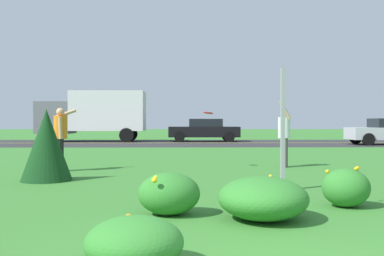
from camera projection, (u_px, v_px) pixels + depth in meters
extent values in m
plane|color=#387A2D|center=(216.00, 160.00, 14.76)|extent=(120.00, 120.00, 0.00)
cube|color=#2D2D30|center=(202.00, 143.00, 26.62)|extent=(120.00, 9.10, 0.01)
cube|color=yellow|center=(202.00, 143.00, 26.62)|extent=(120.00, 0.16, 0.00)
ellipsoid|color=#337F2D|center=(169.00, 194.00, 6.12)|extent=(0.85, 0.73, 0.58)
sphere|color=yellow|center=(154.00, 180.00, 5.76)|extent=(0.08, 0.08, 0.08)
sphere|color=yellow|center=(177.00, 177.00, 6.22)|extent=(0.08, 0.08, 0.08)
sphere|color=yellow|center=(156.00, 178.00, 5.98)|extent=(0.06, 0.06, 0.06)
sphere|color=yellow|center=(152.00, 190.00, 6.06)|extent=(0.09, 0.09, 0.09)
sphere|color=yellow|center=(175.00, 189.00, 5.86)|extent=(0.09, 0.09, 0.09)
ellipsoid|color=#337F2D|center=(134.00, 242.00, 3.89)|extent=(0.87, 0.91, 0.45)
sphere|color=orange|center=(129.00, 218.00, 4.05)|extent=(0.07, 0.07, 0.07)
sphere|color=orange|center=(125.00, 223.00, 4.15)|extent=(0.06, 0.06, 0.06)
sphere|color=orange|center=(113.00, 228.00, 3.94)|extent=(0.07, 0.07, 0.07)
ellipsoid|color=#337F2D|center=(263.00, 198.00, 5.82)|extent=(1.18, 1.26, 0.56)
sphere|color=yellow|center=(262.00, 182.00, 5.65)|extent=(0.06, 0.06, 0.06)
sphere|color=yellow|center=(271.00, 176.00, 6.13)|extent=(0.05, 0.05, 0.05)
sphere|color=yellow|center=(253.00, 182.00, 5.98)|extent=(0.07, 0.07, 0.07)
ellipsoid|color=#337F2D|center=(346.00, 188.00, 6.68)|extent=(0.71, 0.66, 0.58)
sphere|color=yellow|center=(357.00, 168.00, 6.90)|extent=(0.06, 0.06, 0.06)
sphere|color=yellow|center=(356.00, 169.00, 6.61)|extent=(0.05, 0.05, 0.05)
sphere|color=yellow|center=(342.00, 177.00, 6.80)|extent=(0.06, 0.06, 0.06)
sphere|color=yellow|center=(345.00, 174.00, 6.79)|extent=(0.07, 0.07, 0.07)
sphere|color=yellow|center=(327.00, 171.00, 6.77)|extent=(0.06, 0.06, 0.06)
cube|color=#93969B|center=(283.00, 129.00, 8.28)|extent=(0.07, 0.10, 2.27)
cone|color=#143D19|center=(47.00, 145.00, 9.65)|extent=(1.09, 1.09, 1.55)
cylinder|color=orange|center=(60.00, 127.00, 11.51)|extent=(0.34, 0.34, 0.59)
sphere|color=tan|center=(60.00, 112.00, 11.51)|extent=(0.21, 0.21, 0.21)
cylinder|color=black|center=(61.00, 155.00, 11.61)|extent=(0.14, 0.14, 0.84)
cylinder|color=black|center=(60.00, 155.00, 11.44)|extent=(0.14, 0.14, 0.84)
cylinder|color=tan|center=(65.00, 114.00, 11.72)|extent=(0.56, 0.17, 0.28)
cylinder|color=tan|center=(60.00, 128.00, 11.32)|extent=(0.12, 0.11, 0.56)
cylinder|color=silver|center=(284.00, 128.00, 12.51)|extent=(0.34, 0.34, 0.58)
sphere|color=tan|center=(284.00, 114.00, 12.50)|extent=(0.21, 0.21, 0.21)
cylinder|color=#4C4742|center=(285.00, 153.00, 12.43)|extent=(0.14, 0.14, 0.82)
cylinder|color=#4C4742|center=(283.00, 152.00, 12.60)|extent=(0.14, 0.14, 0.82)
cylinder|color=tan|center=(285.00, 110.00, 12.30)|extent=(0.36, 0.14, 0.52)
cylinder|color=tan|center=(281.00, 128.00, 12.70)|extent=(0.12, 0.11, 0.55)
cylinder|color=red|center=(208.00, 113.00, 12.28)|extent=(0.27, 0.27, 0.08)
torus|color=red|center=(208.00, 113.00, 12.28)|extent=(0.27, 0.27, 0.08)
cylinder|color=black|center=(368.00, 139.00, 23.83)|extent=(0.66, 0.22, 0.66)
cylinder|color=black|center=(356.00, 138.00, 25.61)|extent=(0.66, 0.22, 0.66)
cube|color=black|center=(204.00, 132.00, 28.66)|extent=(4.50, 1.82, 0.66)
cube|color=black|center=(205.00, 123.00, 28.66)|extent=(2.10, 1.64, 0.52)
cylinder|color=black|center=(180.00, 137.00, 27.75)|extent=(0.66, 0.22, 0.66)
cylinder|color=black|center=(180.00, 136.00, 29.53)|extent=(0.66, 0.22, 0.66)
cylinder|color=black|center=(229.00, 137.00, 27.81)|extent=(0.66, 0.22, 0.66)
cylinder|color=black|center=(227.00, 136.00, 29.59)|extent=(0.66, 0.22, 0.66)
cube|color=slate|center=(56.00, 118.00, 28.49)|extent=(2.10, 2.30, 2.00)
cube|color=silver|center=(108.00, 111.00, 28.54)|extent=(4.60, 2.30, 2.50)
cylinder|color=black|center=(47.00, 135.00, 27.40)|extent=(0.88, 0.26, 0.88)
cylinder|color=black|center=(58.00, 134.00, 29.60)|extent=(0.88, 0.26, 0.88)
cylinder|color=black|center=(126.00, 135.00, 27.49)|extent=(0.88, 0.26, 0.88)
cylinder|color=black|center=(131.00, 134.00, 29.69)|extent=(0.88, 0.26, 0.88)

